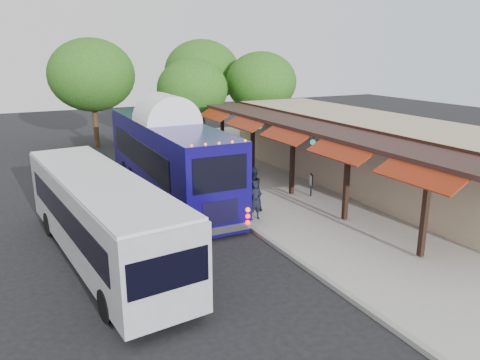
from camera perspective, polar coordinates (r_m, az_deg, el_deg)
ground at (r=17.82m, az=2.97°, el=-7.34°), size 90.00×90.00×0.00m
sidewalk at (r=23.52m, az=8.77°, el=-1.56°), size 10.00×40.00×0.15m
curb at (r=21.15m, az=-2.27°, el=-3.36°), size 0.20×40.00×0.16m
station_shelter at (r=25.16m, az=15.25°, el=3.36°), size 8.15×20.00×3.60m
coach_bus at (r=22.60m, az=-8.76°, el=3.11°), size 2.69×12.41×3.95m
city_bus at (r=16.36m, az=-16.61°, el=-4.06°), size 3.54×11.11×2.93m
ped_a at (r=19.26m, az=1.88°, el=-2.50°), size 0.63×0.45×1.62m
ped_b at (r=20.15m, az=1.51°, el=-1.16°), size 0.98×0.77×1.96m
ped_c at (r=27.00m, az=-7.05°, el=2.70°), size 1.02×0.86×1.63m
ped_d at (r=27.80m, az=-1.42°, el=3.21°), size 1.18×0.83×1.65m
sign_board at (r=22.53m, az=8.69°, el=-0.18°), size 0.22×0.47×1.08m
tree_left at (r=33.63m, az=-5.82°, el=10.95°), size 4.99×4.99×6.39m
tree_mid at (r=38.87m, az=-4.64°, el=12.97°), size 6.07×6.07×7.78m
tree_right at (r=36.14m, az=2.58°, el=11.82°), size 5.35×5.35×6.85m
tree_far at (r=35.74m, az=-17.64°, el=12.10°), size 6.09×6.09×7.79m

